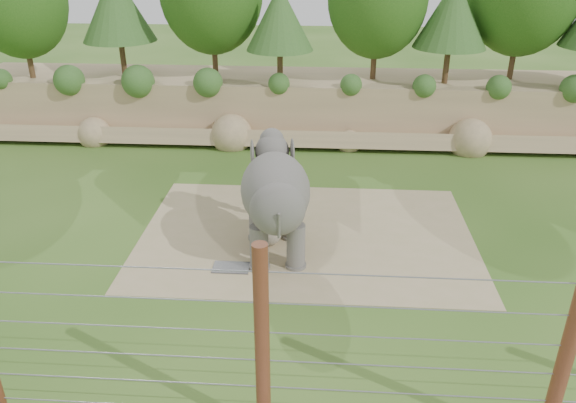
{
  "coord_description": "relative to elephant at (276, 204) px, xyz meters",
  "views": [
    {
      "loc": [
        0.94,
        -11.94,
        8.35
      ],
      "look_at": [
        0.0,
        2.0,
        1.6
      ],
      "focal_mm": 35.0,
      "sensor_mm": 36.0,
      "label": 1
    }
  ],
  "objects": [
    {
      "name": "ground",
      "position": [
        0.34,
        -1.92,
        -1.54
      ],
      "size": [
        90.0,
        90.0,
        0.0
      ],
      "primitive_type": "plane",
      "color": "#2C5616",
      "rests_on": "ground"
    },
    {
      "name": "back_embankment",
      "position": [
        0.93,
        10.76,
        2.43
      ],
      "size": [
        30.0,
        5.52,
        8.77
      ],
      "color": "#96805E",
      "rests_on": "ground"
    },
    {
      "name": "dirt_patch",
      "position": [
        0.84,
        1.08,
        -1.53
      ],
      "size": [
        10.0,
        7.0,
        0.02
      ],
      "primitive_type": "cube",
      "color": "tan",
      "rests_on": "ground"
    },
    {
      "name": "drain_grate",
      "position": [
        -1.16,
        -0.94,
        -1.5
      ],
      "size": [
        1.0,
        0.6,
        0.03
      ],
      "primitive_type": "cube",
      "color": "#262628",
      "rests_on": "dirt_patch"
    },
    {
      "name": "elephant",
      "position": [
        0.0,
        0.0,
        0.0
      ],
      "size": [
        2.16,
        3.99,
        3.08
      ],
      "primitive_type": null,
      "rotation": [
        0.0,
        0.0,
        0.14
      ],
      "color": "#55524D",
      "rests_on": "ground"
    },
    {
      "name": "stone_ball",
      "position": [
        -0.25,
        0.42,
        -1.13
      ],
      "size": [
        0.78,
        0.78,
        0.78
      ],
      "primitive_type": "sphere",
      "color": "gray",
      "rests_on": "dirt_patch"
    },
    {
      "name": "barrier_fence",
      "position": [
        0.34,
        -6.42,
        0.46
      ],
      "size": [
        20.26,
        0.26,
        4.0
      ],
      "color": "#512B14",
      "rests_on": "ground"
    }
  ]
}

